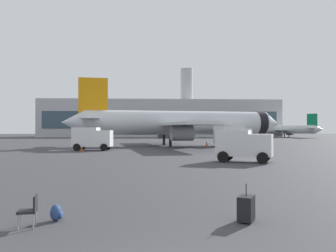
% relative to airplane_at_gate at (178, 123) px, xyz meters
% --- Properties ---
extents(airplane_at_gate, '(35.71, 32.36, 10.50)m').
position_rel_airplane_at_gate_xyz_m(airplane_at_gate, '(0.00, 0.00, 0.00)').
color(airplane_at_gate, silver).
rests_on(airplane_at_gate, ground).
extents(airplane_taxiing, '(20.04, 20.98, 7.49)m').
position_rel_airplane_at_gate_xyz_m(airplane_taxiing, '(39.62, 55.96, -1.05)').
color(airplane_taxiing, silver).
rests_on(airplane_taxiing, ground).
extents(service_truck, '(5.00, 2.93, 2.90)m').
position_rel_airplane_at_gate_xyz_m(service_truck, '(-11.86, -11.10, -2.05)').
color(service_truck, white).
rests_on(service_truck, ground).
extents(fuel_truck, '(6.41, 4.99, 3.20)m').
position_rel_airplane_at_gate_xyz_m(fuel_truck, '(8.41, -2.03, -1.88)').
color(fuel_truck, white).
rests_on(fuel_truck, ground).
extents(cargo_van, '(4.83, 3.76, 2.60)m').
position_rel_airplane_at_gate_xyz_m(cargo_van, '(2.90, -27.64, -2.21)').
color(cargo_van, white).
rests_on(cargo_van, ground).
extents(safety_cone_near, '(0.44, 0.44, 0.72)m').
position_rel_airplane_at_gate_xyz_m(safety_cone_near, '(-13.03, -11.89, -3.30)').
color(safety_cone_near, '#F2590C').
rests_on(safety_cone_near, ground).
extents(safety_cone_mid, '(0.44, 0.44, 0.74)m').
position_rel_airplane_at_gate_xyz_m(safety_cone_mid, '(4.81, 0.80, -3.29)').
color(safety_cone_mid, '#F2590C').
rests_on(safety_cone_mid, ground).
extents(safety_cone_far, '(0.44, 0.44, 0.64)m').
position_rel_airplane_at_gate_xyz_m(safety_cone_far, '(5.06, -13.27, -3.34)').
color(safety_cone_far, '#F2590C').
rests_on(safety_cone_far, ground).
extents(rolling_suitcase, '(0.66, 0.75, 1.10)m').
position_rel_airplane_at_gate_xyz_m(rolling_suitcase, '(-2.12, -45.71, -3.27)').
color(rolling_suitcase, black).
rests_on(rolling_suitcase, ground).
extents(traveller_backpack, '(0.36, 0.40, 0.48)m').
position_rel_airplane_at_gate_xyz_m(traveller_backpack, '(-7.61, -45.28, -3.42)').
color(traveller_backpack, navy).
rests_on(traveller_backpack, ground).
extents(gate_chair, '(0.54, 0.54, 0.86)m').
position_rel_airplane_at_gate_xyz_m(gate_chair, '(-8.15, -45.93, -3.16)').
color(gate_chair, black).
rests_on(gate_chair, ground).
extents(terminal_building, '(82.86, 20.80, 24.87)m').
position_rel_airplane_at_gate_xyz_m(terminal_building, '(0.12, 71.33, 2.91)').
color(terminal_building, '#B2B2B7').
rests_on(terminal_building, ground).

